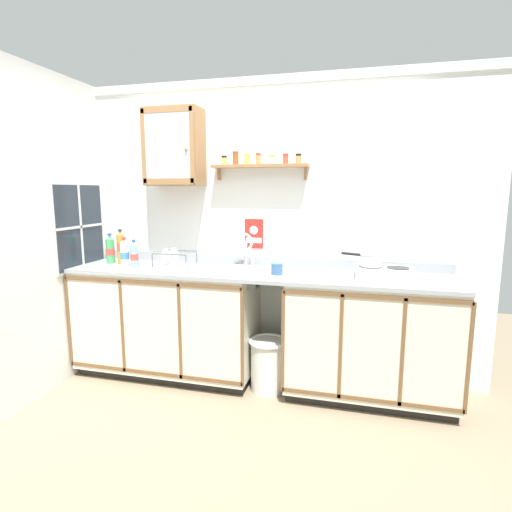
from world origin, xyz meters
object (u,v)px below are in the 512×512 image
(bottle_water_blue_1, at_px, (134,255))
(dish_rack, at_px, (174,263))
(saucepan, at_px, (370,259))
(wall_cabinet, at_px, (174,147))
(sink, at_px, (237,272))
(mug, at_px, (277,269))
(hot_plate_stove, at_px, (384,273))
(bottle_juice_amber_0, at_px, (121,248))
(bottle_soda_green_2, at_px, (110,250))
(warning_sign, at_px, (254,234))
(trash_bin, at_px, (268,364))
(bottle_opaque_white_3, at_px, (125,253))

(bottle_water_blue_1, height_order, dish_rack, bottle_water_blue_1)
(saucepan, relative_size, wall_cabinet, 0.47)
(sink, height_order, mug, sink)
(saucepan, bearing_deg, bottle_water_blue_1, -176.03)
(hot_plate_stove, xyz_separation_m, bottle_juice_amber_0, (-2.22, 0.02, 0.11))
(hot_plate_stove, distance_m, saucepan, 0.14)
(bottle_water_blue_1, xyz_separation_m, wall_cabinet, (0.27, 0.26, 0.90))
(bottle_soda_green_2, height_order, mug, bottle_soda_green_2)
(warning_sign, xyz_separation_m, trash_bin, (0.22, -0.37, -1.00))
(wall_cabinet, bearing_deg, saucepan, -4.33)
(bottle_opaque_white_3, height_order, warning_sign, warning_sign)
(sink, distance_m, dish_rack, 0.55)
(hot_plate_stove, xyz_separation_m, warning_sign, (-1.07, 0.27, 0.23))
(sink, relative_size, bottle_water_blue_1, 2.06)
(bottle_juice_amber_0, bearing_deg, bottle_water_blue_1, -31.83)
(bottle_soda_green_2, bearing_deg, dish_rack, -3.03)
(mug, bearing_deg, warning_sign, 128.47)
(mug, distance_m, wall_cabinet, 1.36)
(bottle_juice_amber_0, relative_size, trash_bin, 0.72)
(saucepan, relative_size, bottle_juice_amber_0, 0.99)
(sink, distance_m, wall_cabinet, 1.18)
(wall_cabinet, height_order, warning_sign, wall_cabinet)
(bottle_water_blue_1, relative_size, bottle_opaque_white_3, 0.94)
(sink, distance_m, bottle_water_blue_1, 0.88)
(hot_plate_stove, bearing_deg, trash_bin, -173.06)
(sink, height_order, dish_rack, sink)
(bottle_opaque_white_3, height_order, trash_bin, bottle_opaque_white_3)
(hot_plate_stove, bearing_deg, dish_rack, 179.93)
(mug, xyz_separation_m, trash_bin, (-0.06, -0.03, -0.77))
(bottle_water_blue_1, bearing_deg, mug, 1.50)
(bottle_juice_amber_0, distance_m, wall_cabinet, 0.99)
(wall_cabinet, distance_m, trash_bin, 1.96)
(saucepan, xyz_separation_m, mug, (-0.69, -0.10, -0.09))
(mug, bearing_deg, bottle_water_blue_1, -178.50)
(bottle_opaque_white_3, height_order, dish_rack, bottle_opaque_white_3)
(bottle_juice_amber_0, xyz_separation_m, mug, (1.42, -0.10, -0.10))
(mug, height_order, wall_cabinet, wall_cabinet)
(bottle_water_blue_1, xyz_separation_m, trash_bin, (1.15, 0.00, -0.83))
(mug, bearing_deg, bottle_opaque_white_3, -179.83)
(wall_cabinet, xyz_separation_m, trash_bin, (0.88, -0.25, -1.73))
(hot_plate_stove, relative_size, bottle_juice_amber_0, 1.33)
(bottle_soda_green_2, height_order, wall_cabinet, wall_cabinet)
(bottle_soda_green_2, bearing_deg, trash_bin, -5.38)
(bottle_water_blue_1, height_order, bottle_soda_green_2, bottle_soda_green_2)
(bottle_juice_amber_0, relative_size, wall_cabinet, 0.48)
(dish_rack, relative_size, wall_cabinet, 0.51)
(bottle_juice_amber_0, distance_m, bottle_soda_green_2, 0.12)
(dish_rack, height_order, wall_cabinet, wall_cabinet)
(bottle_opaque_white_3, height_order, wall_cabinet, wall_cabinet)
(saucepan, bearing_deg, dish_rack, -179.15)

